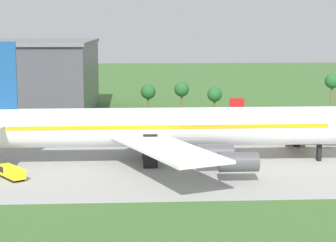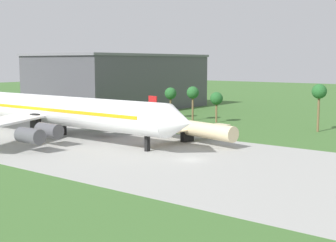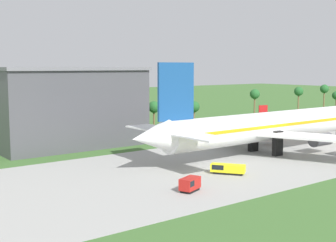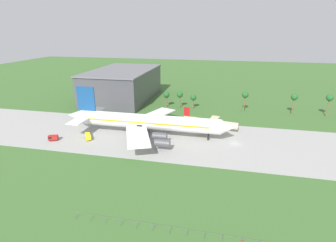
{
  "view_description": "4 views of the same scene",
  "coord_description": "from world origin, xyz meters",
  "px_view_note": "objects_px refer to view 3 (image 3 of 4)",
  "views": [
    {
      "loc": [
        -43.44,
        -99.72,
        22.77
      ],
      "look_at": [
        -37.25,
        1.57,
        7.23
      ],
      "focal_mm": 65.0,
      "sensor_mm": 36.0,
      "label": 1
    },
    {
      "loc": [
        45.49,
        -65.87,
        17.0
      ],
      "look_at": [
        -6.04,
        1.57,
        6.23
      ],
      "focal_mm": 50.0,
      "sensor_mm": 36.0,
      "label": 2
    },
    {
      "loc": [
        -122.5,
        -68.48,
        19.84
      ],
      "look_at": [
        -68.45,
        1.57,
        9.5
      ],
      "focal_mm": 50.0,
      "sensor_mm": 36.0,
      "label": 3
    },
    {
      "loc": [
        -5.9,
        -102.41,
        44.98
      ],
      "look_at": [
        -29.34,
        5.0,
        6.0
      ],
      "focal_mm": 28.0,
      "sensor_mm": 36.0,
      "label": 4
    }
  ],
  "objects_px": {
    "fuel_truck": "(227,169)",
    "terminal_building": "(36,102)",
    "baggage_tug": "(190,184)",
    "jet_airliner": "(271,126)",
    "regional_aircraft": "(295,125)"
  },
  "relations": [
    {
      "from": "regional_aircraft",
      "to": "baggage_tug",
      "type": "relative_size",
      "value": 6.12
    },
    {
      "from": "terminal_building",
      "to": "regional_aircraft",
      "type": "bearing_deg",
      "value": -35.97
    },
    {
      "from": "fuel_truck",
      "to": "jet_airliner",
      "type": "bearing_deg",
      "value": 21.84
    },
    {
      "from": "jet_airliner",
      "to": "terminal_building",
      "type": "xyz_separation_m",
      "value": [
        -32.91,
        57.24,
        3.69
      ]
    },
    {
      "from": "fuel_truck",
      "to": "terminal_building",
      "type": "height_order",
      "value": "terminal_building"
    },
    {
      "from": "baggage_tug",
      "to": "terminal_building",
      "type": "bearing_deg",
      "value": 86.87
    },
    {
      "from": "fuel_truck",
      "to": "terminal_building",
      "type": "relative_size",
      "value": 0.1
    },
    {
      "from": "jet_airliner",
      "to": "regional_aircraft",
      "type": "relative_size",
      "value": 2.9
    },
    {
      "from": "jet_airliner",
      "to": "regional_aircraft",
      "type": "bearing_deg",
      "value": 26.63
    },
    {
      "from": "baggage_tug",
      "to": "jet_airliner",
      "type": "bearing_deg",
      "value": 21.62
    },
    {
      "from": "fuel_truck",
      "to": "terminal_building",
      "type": "xyz_separation_m",
      "value": [
        -9.47,
        66.63,
        8.85
      ]
    },
    {
      "from": "baggage_tug",
      "to": "terminal_building",
      "type": "distance_m",
      "value": 72.47
    },
    {
      "from": "regional_aircraft",
      "to": "jet_airliner",
      "type": "bearing_deg",
      "value": -153.37
    },
    {
      "from": "terminal_building",
      "to": "baggage_tug",
      "type": "bearing_deg",
      "value": -93.13
    },
    {
      "from": "jet_airliner",
      "to": "regional_aircraft",
      "type": "xyz_separation_m",
      "value": [
        27.18,
        13.63,
        -3.15
      ]
    }
  ]
}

